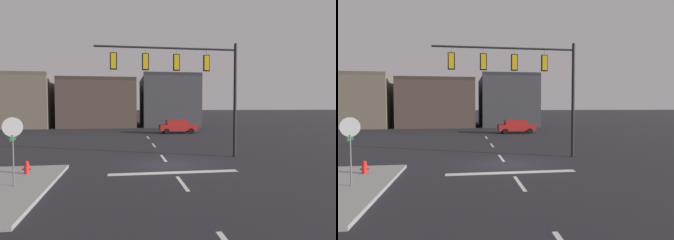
% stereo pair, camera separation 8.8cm
% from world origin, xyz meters
% --- Properties ---
extents(ground_plane, '(400.00, 400.00, 0.00)m').
position_xyz_m(ground_plane, '(0.00, 0.00, 0.00)').
color(ground_plane, '#232328').
extents(stop_bar_paint, '(6.40, 0.50, 0.01)m').
position_xyz_m(stop_bar_paint, '(0.00, -2.00, 0.00)').
color(stop_bar_paint, silver).
rests_on(stop_bar_paint, ground).
extents(lane_centreline, '(0.16, 26.40, 0.01)m').
position_xyz_m(lane_centreline, '(0.00, 2.00, 0.00)').
color(lane_centreline, silver).
rests_on(lane_centreline, ground).
extents(signal_mast_near_side, '(8.84, 0.36, 7.24)m').
position_xyz_m(signal_mast_near_side, '(1.57, 1.87, 5.25)').
color(signal_mast_near_side, black).
rests_on(signal_mast_near_side, ground).
extents(stop_sign, '(0.76, 0.64, 2.83)m').
position_xyz_m(stop_sign, '(-6.68, -3.93, 2.14)').
color(stop_sign, '#56565B').
rests_on(stop_sign, ground).
extents(car_lot_nearside, '(4.49, 1.99, 1.61)m').
position_xyz_m(car_lot_nearside, '(3.86, 18.23, 0.86)').
color(car_lot_nearside, '#A81E1E').
rests_on(car_lot_nearside, ground).
extents(fire_hydrant, '(0.40, 0.30, 0.75)m').
position_xyz_m(fire_hydrant, '(-6.86, -1.81, 0.33)').
color(fire_hydrant, red).
rests_on(fire_hydrant, ground).
extents(building_row, '(30.75, 12.02, 8.21)m').
position_xyz_m(building_row, '(-5.08, 31.93, 3.69)').
color(building_row, '#665B4C').
rests_on(building_row, ground).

